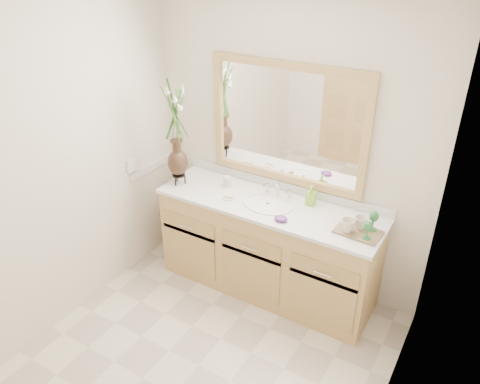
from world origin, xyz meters
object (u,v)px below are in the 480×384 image
Objects in this scene: soap_bottle at (311,196)px; tumbler at (227,181)px; tray at (358,232)px; flower_vase at (175,121)px.

tumbler is at bearing 175.78° from soap_bottle.
tray is (1.18, -0.13, -0.04)m from tumbler.
flower_vase reaches higher than soap_bottle.
tumbler is 0.73m from soap_bottle.
tray is (0.46, -0.20, -0.06)m from soap_bottle.
soap_bottle is 0.46× the size of tray.
flower_vase is 5.74× the size of soap_bottle.
tumbler is 0.28× the size of tray.
tray is at bearing -34.62° from soap_bottle.
tumbler is at bearing 24.18° from flower_vase.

